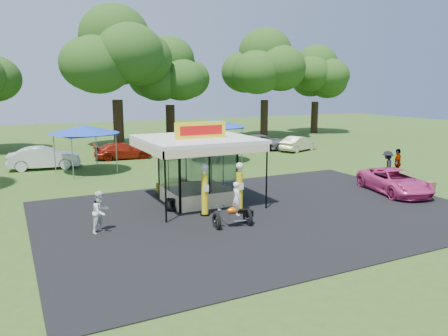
{
  "coord_description": "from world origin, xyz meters",
  "views": [
    {
      "loc": [
        -10.46,
        -14.98,
        5.86
      ],
      "look_at": [
        -0.96,
        4.0,
        1.9
      ],
      "focal_mm": 35.0,
      "sensor_mm": 36.0,
      "label": 1
    }
  ],
  "objects_px": {
    "kiosk_car": "(182,185)",
    "bg_car_e": "(298,144)",
    "gas_pump_right": "(239,189)",
    "gas_station_kiosk": "(197,169)",
    "bg_car_d": "(263,142)",
    "a_frame_sign": "(429,190)",
    "spectator_west": "(101,212)",
    "pink_sedan": "(395,181)",
    "tent_west": "(84,130)",
    "bg_car_a": "(44,158)",
    "spectator_east_b": "(398,163)",
    "tent_east": "(214,123)",
    "spectator_east_a": "(387,166)",
    "gas_pump_left": "(205,191)",
    "bg_car_b": "(123,151)",
    "motorcycle": "(235,209)"
  },
  "relations": [
    {
      "from": "tent_east",
      "to": "gas_pump_left",
      "type": "bearing_deg",
      "value": -117.0
    },
    {
      "from": "bg_car_d",
      "to": "tent_east",
      "type": "relative_size",
      "value": 1.08
    },
    {
      "from": "gas_station_kiosk",
      "to": "bg_car_b",
      "type": "distance_m",
      "value": 15.52
    },
    {
      "from": "spectator_east_a",
      "to": "tent_east",
      "type": "relative_size",
      "value": 0.4
    },
    {
      "from": "motorcycle",
      "to": "bg_car_b",
      "type": "distance_m",
      "value": 19.78
    },
    {
      "from": "bg_car_e",
      "to": "bg_car_d",
      "type": "bearing_deg",
      "value": 33.78
    },
    {
      "from": "tent_west",
      "to": "tent_east",
      "type": "height_order",
      "value": "tent_east"
    },
    {
      "from": "pink_sedan",
      "to": "spectator_east_a",
      "type": "xyz_separation_m",
      "value": [
        2.15,
        2.56,
        0.28
      ]
    },
    {
      "from": "spectator_east_b",
      "to": "tent_east",
      "type": "relative_size",
      "value": 0.4
    },
    {
      "from": "bg_car_b",
      "to": "tent_east",
      "type": "bearing_deg",
      "value": -123.22
    },
    {
      "from": "motorcycle",
      "to": "tent_west",
      "type": "height_order",
      "value": "tent_west"
    },
    {
      "from": "gas_station_kiosk",
      "to": "bg_car_b",
      "type": "relative_size",
      "value": 1.16
    },
    {
      "from": "bg_car_e",
      "to": "gas_pump_left",
      "type": "bearing_deg",
      "value": 111.92
    },
    {
      "from": "gas_pump_right",
      "to": "spectator_west",
      "type": "relative_size",
      "value": 1.4
    },
    {
      "from": "spectator_east_a",
      "to": "spectator_east_b",
      "type": "xyz_separation_m",
      "value": [
        1.41,
        0.46,
        -0.01
      ]
    },
    {
      "from": "spectator_west",
      "to": "kiosk_car",
      "type": "bearing_deg",
      "value": 3.86
    },
    {
      "from": "gas_pump_left",
      "to": "spectator_east_a",
      "type": "relative_size",
      "value": 1.27
    },
    {
      "from": "bg_car_b",
      "to": "tent_east",
      "type": "height_order",
      "value": "tent_east"
    },
    {
      "from": "gas_pump_right",
      "to": "gas_station_kiosk",
      "type": "bearing_deg",
      "value": 110.56
    },
    {
      "from": "bg_car_e",
      "to": "tent_east",
      "type": "distance_m",
      "value": 9.99
    },
    {
      "from": "bg_car_d",
      "to": "kiosk_car",
      "type": "bearing_deg",
      "value": 154.98
    },
    {
      "from": "gas_pump_left",
      "to": "bg_car_e",
      "type": "xyz_separation_m",
      "value": [
        16.16,
        14.96,
        -0.48
      ]
    },
    {
      "from": "gas_station_kiosk",
      "to": "kiosk_car",
      "type": "distance_m",
      "value": 2.56
    },
    {
      "from": "kiosk_car",
      "to": "bg_car_a",
      "type": "distance_m",
      "value": 12.93
    },
    {
      "from": "gas_pump_left",
      "to": "spectator_east_a",
      "type": "height_order",
      "value": "gas_pump_left"
    },
    {
      "from": "kiosk_car",
      "to": "bg_car_e",
      "type": "relative_size",
      "value": 0.68
    },
    {
      "from": "pink_sedan",
      "to": "bg_car_d",
      "type": "bearing_deg",
      "value": 96.54
    },
    {
      "from": "gas_pump_left",
      "to": "spectator_east_b",
      "type": "distance_m",
      "value": 14.93
    },
    {
      "from": "bg_car_d",
      "to": "tent_west",
      "type": "relative_size",
      "value": 1.11
    },
    {
      "from": "pink_sedan",
      "to": "spectator_east_a",
      "type": "bearing_deg",
      "value": 64.02
    },
    {
      "from": "gas_pump_left",
      "to": "tent_east",
      "type": "xyz_separation_m",
      "value": [
        6.65,
        13.05,
        1.88
      ]
    },
    {
      "from": "a_frame_sign",
      "to": "spectator_east_a",
      "type": "height_order",
      "value": "spectator_east_a"
    },
    {
      "from": "gas_pump_left",
      "to": "bg_car_e",
      "type": "relative_size",
      "value": 0.59
    },
    {
      "from": "spectator_east_b",
      "to": "spectator_east_a",
      "type": "bearing_deg",
      "value": -15.99
    },
    {
      "from": "bg_car_d",
      "to": "tent_east",
      "type": "distance_m",
      "value": 8.18
    },
    {
      "from": "gas_pump_right",
      "to": "bg_car_e",
      "type": "xyz_separation_m",
      "value": [
        14.58,
        15.36,
        -0.48
      ]
    },
    {
      "from": "a_frame_sign",
      "to": "spectator_west",
      "type": "bearing_deg",
      "value": -164.03
    },
    {
      "from": "spectator_west",
      "to": "a_frame_sign",
      "type": "bearing_deg",
      "value": -45.02
    },
    {
      "from": "motorcycle",
      "to": "pink_sedan",
      "type": "xyz_separation_m",
      "value": [
        10.72,
        1.27,
        -0.11
      ]
    },
    {
      "from": "spectator_east_b",
      "to": "bg_car_e",
      "type": "xyz_separation_m",
      "value": [
        1.4,
        12.71,
        -0.27
      ]
    },
    {
      "from": "a_frame_sign",
      "to": "kiosk_car",
      "type": "xyz_separation_m",
      "value": [
        -11.46,
        6.86,
        0.02
      ]
    },
    {
      "from": "bg_car_b",
      "to": "bg_car_d",
      "type": "distance_m",
      "value": 12.98
    },
    {
      "from": "spectator_east_a",
      "to": "bg_car_d",
      "type": "distance_m",
      "value": 15.05
    },
    {
      "from": "motorcycle",
      "to": "spectator_east_b",
      "type": "bearing_deg",
      "value": 21.13
    },
    {
      "from": "spectator_east_b",
      "to": "tent_west",
      "type": "bearing_deg",
      "value": -65.15
    },
    {
      "from": "gas_pump_right",
      "to": "spectator_east_a",
      "type": "relative_size",
      "value": 1.27
    },
    {
      "from": "motorcycle",
      "to": "bg_car_a",
      "type": "bearing_deg",
      "value": 113.23
    },
    {
      "from": "bg_car_e",
      "to": "spectator_west",
      "type": "bearing_deg",
      "value": 105.16
    },
    {
      "from": "motorcycle",
      "to": "gas_station_kiosk",
      "type": "bearing_deg",
      "value": 93.18
    },
    {
      "from": "pink_sedan",
      "to": "tent_west",
      "type": "xyz_separation_m",
      "value": [
        -14.36,
        13.8,
        2.3
      ]
    }
  ]
}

